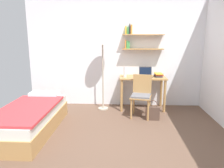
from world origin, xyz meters
name	(u,v)px	position (x,y,z in m)	size (l,w,h in m)	color
ground_plane	(115,142)	(0.00, 0.00, 0.00)	(5.28, 5.28, 0.00)	brown
wall_back	(119,52)	(0.01, 2.02, 1.31)	(4.40, 0.27, 2.60)	white
bed	(31,118)	(-1.53, 0.34, 0.24)	(0.85, 1.89, 0.54)	#B2844C
desk	(142,83)	(0.57, 1.70, 0.62)	(1.06, 0.54, 0.77)	#B2844C
desk_chair	(141,94)	(0.50, 1.21, 0.49)	(0.49, 0.48, 0.88)	#B2844C
standing_lamp	(103,43)	(-0.35, 1.63, 1.54)	(0.42, 0.42, 1.73)	#B2A893
laptop	(145,74)	(0.63, 1.72, 0.83)	(0.30, 0.23, 0.23)	#2D2D33
water_bottle	(125,72)	(0.16, 1.64, 0.89)	(0.07, 0.07, 0.24)	silver
book_stack	(158,75)	(0.93, 1.71, 0.81)	(0.19, 0.26, 0.09)	#333338
handbag	(152,113)	(0.73, 1.00, 0.15)	(0.27, 0.11, 0.42)	#4C382D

